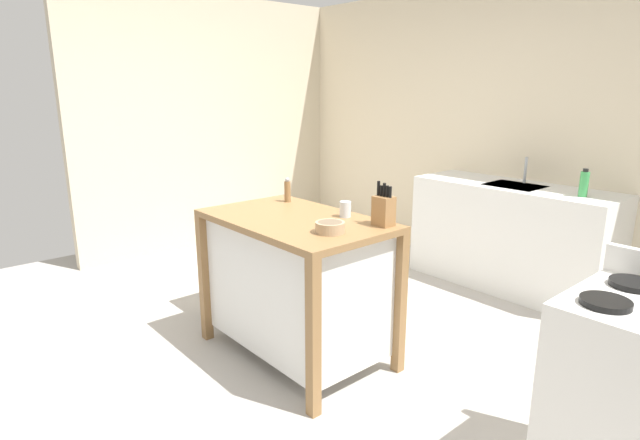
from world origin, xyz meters
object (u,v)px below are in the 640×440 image
Objects in this scene: bowl_ceramic_wide at (330,227)px; trash_bin at (229,273)px; knife_block at (384,210)px; bottle_dish_soap at (584,184)px; pepper_grinder at (287,190)px; kitchen_island at (296,280)px; drinking_cup at (345,209)px; sink_faucet at (525,170)px.

trash_bin is at bearing 176.69° from bowl_ceramic_wide.
knife_block is 1.20× the size of bottle_dish_soap.
pepper_grinder reaches higher than bowl_ceramic_wide.
kitchen_island is 4.74× the size of knife_block.
kitchen_island is at bearing -31.57° from pepper_grinder.
drinking_cup is 0.46× the size of bottle_dish_soap.
drinking_cup is at bearing 51.90° from kitchen_island.
kitchen_island is 7.04× the size of pepper_grinder.
sink_faucet is at bearing 87.34° from drinking_cup.
bottle_dish_soap is at bearing 77.75° from bowl_ceramic_wide.
drinking_cup is (-0.29, -0.03, -0.04)m from knife_block.
knife_block reaches higher than bowl_ceramic_wide.
kitchen_island is 0.86m from trash_bin.
bowl_ceramic_wide is at bearing -87.40° from sink_faucet.
bottle_dish_soap is at bearing -19.79° from sink_faucet.
bowl_ceramic_wide is (-0.09, -0.33, -0.06)m from knife_block.
bottle_dish_soap is (1.23, 1.81, -0.00)m from pepper_grinder.
pepper_grinder is (-0.38, 0.23, 0.48)m from kitchen_island.
drinking_cup is at bearing 12.79° from trash_bin.
trash_bin is at bearing -129.51° from bottle_dish_soap.
drinking_cup reaches higher than bowl_ceramic_wide.
bowl_ceramic_wide is at bearing -56.83° from drinking_cup.
kitchen_island is 0.66m from pepper_grinder.
bowl_ceramic_wide is at bearing -105.23° from knife_block.
kitchen_island is 5.69× the size of bottle_dish_soap.
knife_block is 1.49× the size of pepper_grinder.
sink_faucet is at bearing 82.86° from kitchen_island.
bowl_ceramic_wide is 1.38m from trash_bin.
knife_block is at bearing 5.05° from drinking_cup.
bowl_ceramic_wide is at bearing -3.31° from trash_bin.
drinking_cup is 2.01m from sink_faucet.
sink_faucet is 0.60m from bottle_dish_soap.
knife_block is (0.48, 0.27, 0.50)m from kitchen_island.
bowl_ceramic_wide is 2.16m from bottle_dish_soap.
bowl_ceramic_wide is 0.26× the size of trash_bin.
pepper_grinder is (-0.77, 0.30, 0.05)m from bowl_ceramic_wide.
sink_faucet is at bearing 95.60° from knife_block.
bottle_dish_soap is at bearing 67.57° from kitchen_island.
bowl_ceramic_wide is 0.77× the size of bottle_dish_soap.
pepper_grinder is 2.12m from sink_faucet.
knife_block is 0.86m from pepper_grinder.
drinking_cup is at bearing 0.56° from pepper_grinder.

